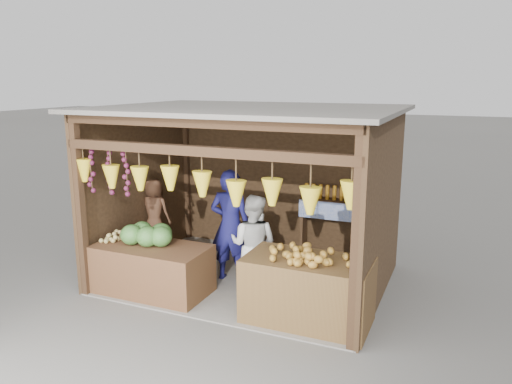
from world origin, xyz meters
TOP-DOWN VIEW (x-y plane):
  - ground at (0.00, 0.00)m, footprint 80.00×80.00m
  - stall_structure at (-0.03, -0.04)m, footprint 4.30×3.30m
  - back_shelf at (1.05, 1.28)m, footprint 1.25×0.32m
  - counter_left at (-1.09, -1.01)m, footprint 1.65×0.85m
  - counter_right at (1.25, -0.98)m, footprint 1.59×0.85m
  - stool at (-1.80, 0.13)m, footprint 0.33×0.33m
  - man_standing at (-0.24, -0.14)m, footprint 0.67×0.47m
  - woman_standing at (0.26, -0.43)m, footprint 0.73×0.58m
  - vendor_seated at (-1.80, 0.13)m, footprint 0.55×0.36m
  - melon_pile at (-1.16, -0.94)m, footprint 1.00×0.50m
  - tanfruit_pile at (-1.73, -1.02)m, footprint 0.34×0.40m
  - mango_pile at (1.29, -1.04)m, footprint 1.40×0.64m

SIDE VIEW (x-z plane):
  - ground at x=0.00m, z-range 0.00..0.00m
  - stool at x=-1.80m, z-range 0.00..0.31m
  - counter_left at x=-1.09m, z-range 0.00..0.71m
  - counter_right at x=1.25m, z-range 0.00..0.85m
  - woman_standing at x=0.26m, z-range 0.00..1.47m
  - tanfruit_pile at x=-1.73m, z-range 0.71..0.84m
  - vendor_seated at x=-1.80m, z-range 0.31..1.42m
  - back_shelf at x=1.05m, z-range 0.21..1.54m
  - man_standing at x=-0.24m, z-range 0.00..1.75m
  - melon_pile at x=-1.16m, z-range 0.71..1.03m
  - mango_pile at x=1.29m, z-range 0.85..1.07m
  - stall_structure at x=-0.03m, z-range 0.34..3.00m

